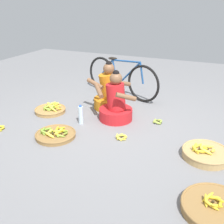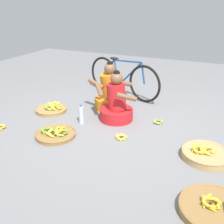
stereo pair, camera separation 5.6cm
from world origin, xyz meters
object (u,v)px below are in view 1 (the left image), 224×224
(banana_basket_back_right, at_px, (51,109))
(water_bottle, at_px, (81,115))
(vendor_woman_behind, at_px, (109,93))
(banana_basket_front_right, at_px, (55,134))
(bicycle_leaning, at_px, (121,78))
(banana_basket_back_left, at_px, (217,208))
(loose_bananas_front_left, at_px, (158,121))
(banana_basket_near_bicycle, at_px, (206,153))
(vendor_woman_front, at_px, (116,104))
(loose_bananas_mid_right, at_px, (121,137))

(banana_basket_back_right, bearing_deg, water_bottle, -14.84)
(vendor_woman_behind, height_order, banana_basket_front_right, vendor_woman_behind)
(bicycle_leaning, distance_m, banana_basket_back_left, 3.20)
(loose_bananas_front_left, bearing_deg, water_bottle, -156.01)
(water_bottle, bearing_deg, banana_basket_near_bicycle, -7.02)
(vendor_woman_front, relative_size, loose_bananas_mid_right, 4.48)
(loose_bananas_mid_right, height_order, water_bottle, water_bottle)
(banana_basket_near_bicycle, bearing_deg, vendor_woman_behind, 150.40)
(bicycle_leaning, bearing_deg, loose_bananas_front_left, -43.70)
(banana_basket_back_left, distance_m, loose_bananas_mid_right, 1.58)
(water_bottle, bearing_deg, loose_bananas_mid_right, -15.05)
(banana_basket_front_right, relative_size, banana_basket_back_left, 0.87)
(vendor_woman_behind, height_order, banana_basket_back_left, vendor_woman_behind)
(vendor_woman_behind, height_order, banana_basket_back_right, vendor_woman_behind)
(loose_bananas_mid_right, relative_size, water_bottle, 0.59)
(bicycle_leaning, distance_m, water_bottle, 1.44)
(banana_basket_near_bicycle, relative_size, loose_bananas_front_left, 3.76)
(vendor_woman_behind, xyz_separation_m, banana_basket_back_right, (-0.83, -0.56, -0.22))
(banana_basket_near_bicycle, distance_m, water_bottle, 1.86)
(banana_basket_back_right, bearing_deg, banana_basket_near_bicycle, -9.19)
(vendor_woman_front, bearing_deg, banana_basket_near_bicycle, -22.03)
(vendor_woman_behind, xyz_separation_m, water_bottle, (-0.14, -0.74, -0.12))
(vendor_woman_front, height_order, vendor_woman_behind, vendor_woman_behind)
(banana_basket_back_left, xyz_separation_m, loose_bananas_mid_right, (-1.29, 0.92, -0.03))
(vendor_woman_behind, xyz_separation_m, banana_basket_back_left, (1.89, -1.86, -0.22))
(banana_basket_near_bicycle, relative_size, loose_bananas_mid_right, 3.22)
(vendor_woman_behind, distance_m, water_bottle, 0.76)
(vendor_woman_behind, bearing_deg, loose_bananas_front_left, -15.61)
(banana_basket_near_bicycle, relative_size, banana_basket_back_left, 0.89)
(bicycle_leaning, distance_m, banana_basket_near_bicycle, 2.42)
(banana_basket_back_right, height_order, loose_bananas_front_left, banana_basket_back_right)
(bicycle_leaning, relative_size, banana_basket_back_right, 3.18)
(banana_basket_near_bicycle, xyz_separation_m, banana_basket_back_right, (-2.53, 0.41, -0.01))
(vendor_woman_front, distance_m, banana_basket_back_left, 2.18)
(loose_bananas_mid_right, distance_m, water_bottle, 0.77)
(banana_basket_back_right, distance_m, banana_basket_back_left, 3.01)
(vendor_woman_front, bearing_deg, banana_basket_back_left, -42.47)
(banana_basket_back_right, xyz_separation_m, loose_bananas_front_left, (1.76, 0.30, -0.02))
(vendor_woman_front, height_order, banana_basket_back_left, vendor_woman_front)
(vendor_woman_behind, relative_size, loose_bananas_mid_right, 4.64)
(bicycle_leaning, bearing_deg, vendor_woman_behind, -86.07)
(banana_basket_near_bicycle, bearing_deg, vendor_woman_front, 157.97)
(banana_basket_front_right, xyz_separation_m, loose_bananas_front_left, (1.19, 0.99, -0.01))
(vendor_woman_behind, bearing_deg, banana_basket_front_right, -101.31)
(loose_bananas_mid_right, bearing_deg, banana_basket_back_right, 165.05)
(banana_basket_near_bicycle, xyz_separation_m, banana_basket_front_right, (-1.95, -0.29, -0.02))
(vendor_woman_behind, bearing_deg, water_bottle, -100.47)
(loose_bananas_front_left, bearing_deg, banana_basket_back_right, -170.47)
(banana_basket_back_right, bearing_deg, loose_bananas_mid_right, -14.95)
(banana_basket_front_right, distance_m, loose_bananas_mid_right, 0.91)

